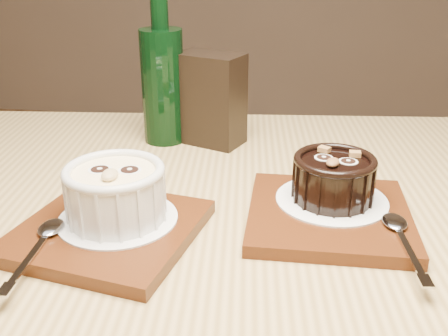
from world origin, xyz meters
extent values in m
cube|color=olive|center=(0.20, -0.13, 0.73)|extent=(1.27, 0.91, 0.04)
cube|color=#4F230D|center=(0.08, -0.18, 0.76)|extent=(0.21, 0.21, 0.01)
cylinder|color=white|center=(0.09, -0.17, 0.77)|extent=(0.13, 0.13, 0.00)
cylinder|color=silver|center=(0.09, -0.17, 0.79)|extent=(0.10, 0.10, 0.05)
cylinder|color=#FFE19B|center=(0.09, -0.17, 0.82)|extent=(0.09, 0.09, 0.00)
torus|color=silver|center=(0.09, -0.17, 0.82)|extent=(0.11, 0.11, 0.01)
cylinder|color=black|center=(0.08, -0.16, 0.82)|extent=(0.03, 0.03, 0.00)
cylinder|color=black|center=(0.11, -0.16, 0.82)|extent=(0.03, 0.03, 0.00)
ellipsoid|color=tan|center=(0.09, -0.18, 0.83)|extent=(0.02, 0.03, 0.01)
cube|color=#4F230D|center=(0.32, -0.11, 0.76)|extent=(0.18, 0.18, 0.01)
cylinder|color=white|center=(0.33, -0.09, 0.77)|extent=(0.13, 0.13, 0.00)
cylinder|color=black|center=(0.33, -0.09, 0.79)|extent=(0.09, 0.09, 0.05)
cylinder|color=black|center=(0.33, -0.09, 0.81)|extent=(0.08, 0.08, 0.00)
torus|color=black|center=(0.33, -0.09, 0.82)|extent=(0.09, 0.09, 0.01)
cylinder|color=black|center=(0.31, -0.08, 0.82)|extent=(0.02, 0.02, 0.00)
cylinder|color=black|center=(0.34, -0.09, 0.82)|extent=(0.02, 0.02, 0.00)
ellipsoid|color=brown|center=(0.32, -0.10, 0.82)|extent=(0.02, 0.02, 0.01)
cube|color=brown|center=(0.31, -0.06, 0.82)|extent=(0.02, 0.02, 0.01)
cube|color=brown|center=(0.35, -0.07, 0.82)|extent=(0.01, 0.01, 0.01)
cube|color=black|center=(0.15, 0.12, 0.82)|extent=(0.12, 0.09, 0.14)
cylinder|color=black|center=(0.07, 0.12, 0.84)|extent=(0.07, 0.07, 0.17)
cylinder|color=black|center=(0.07, 0.12, 0.95)|extent=(0.03, 0.03, 0.06)
camera|label=1|loc=(0.28, -0.65, 1.05)|focal=42.00mm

